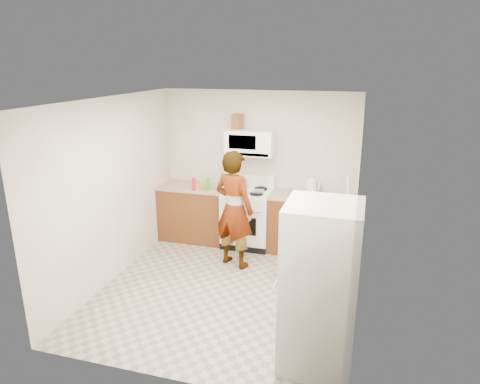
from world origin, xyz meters
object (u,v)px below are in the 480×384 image
(person, at_px, (234,210))
(kettle, at_px, (312,186))
(microwave, at_px, (250,142))
(fridge, at_px, (320,287))
(saucepan, at_px, (241,183))
(gas_range, at_px, (248,217))

(person, distance_m, kettle, 1.41)
(microwave, xyz_separation_m, kettle, (1.00, 0.09, -0.67))
(person, xyz_separation_m, fridge, (1.43, -1.87, -0.02))
(kettle, bearing_deg, fridge, -81.49)
(person, bearing_deg, microwave, -70.17)
(microwave, xyz_separation_m, person, (0.00, -0.90, -0.83))
(fridge, height_order, kettle, fridge)
(fridge, bearing_deg, saucepan, 120.45)
(kettle, distance_m, saucepan, 1.16)
(gas_range, relative_size, kettle, 5.71)
(microwave, distance_m, fridge, 3.23)
(microwave, xyz_separation_m, saucepan, (-0.16, 0.02, -0.69))
(gas_range, bearing_deg, person, -89.99)
(microwave, relative_size, person, 0.44)
(person, relative_size, saucepan, 7.98)
(gas_range, height_order, fridge, fridge)
(saucepan, bearing_deg, microwave, -6.59)
(microwave, relative_size, kettle, 3.84)
(gas_range, height_order, saucepan, gas_range)
(microwave, bearing_deg, person, -89.99)
(fridge, bearing_deg, person, 128.14)
(fridge, bearing_deg, kettle, 99.36)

